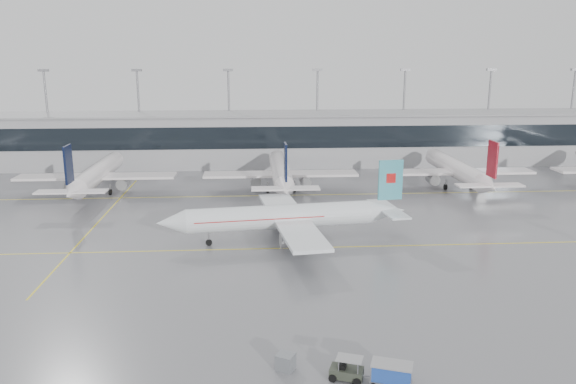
{
  "coord_description": "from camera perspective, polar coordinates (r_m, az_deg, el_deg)",
  "views": [
    {
      "loc": [
        -5.54,
        -72.61,
        25.54
      ],
      "look_at": [
        0.0,
        12.0,
        5.0
      ],
      "focal_mm": 35.0,
      "sensor_mm": 36.0,
      "label": 1
    }
  ],
  "objects": [
    {
      "name": "taxi_line_cross",
      "position": [
        94.47,
        -18.62,
        -2.8
      ],
      "size": [
        0.25,
        60.0,
        0.01
      ],
      "primitive_type": "cube",
      "color": "yellow",
      "rests_on": "ground"
    },
    {
      "name": "taxi_line_north",
      "position": [
        105.88,
        -0.64,
        -0.34
      ],
      "size": [
        120.0,
        0.25,
        0.01
      ],
      "primitive_type": "cube",
      "color": "yellow",
      "rests_on": "ground"
    },
    {
      "name": "parked_jet_c",
      "position": [
        108.65,
        -0.75,
        2.03
      ],
      "size": [
        29.64,
        36.96,
        11.72
      ],
      "rotation": [
        0.0,
        0.0,
        1.57
      ],
      "color": "white",
      "rests_on": "ground"
    },
    {
      "name": "terminal_roof",
      "position": [
        135.38,
        -1.4,
        7.96
      ],
      "size": [
        182.0,
        16.0,
        0.4
      ],
      "primitive_type": "cube",
      "color": "gray",
      "rests_on": "ground"
    },
    {
      "name": "gse_unit",
      "position": [
        48.94,
        -0.25,
        -16.88
      ],
      "size": [
        1.87,
        1.83,
        1.41
      ],
      "primitive_type": "cube",
      "rotation": [
        0.0,
        0.0,
        -0.52
      ],
      "color": "slate",
      "rests_on": "ground"
    },
    {
      "name": "light_masts",
      "position": [
        141.24,
        -1.5,
        8.66
      ],
      "size": [
        156.4,
        1.0,
        22.6
      ],
      "color": "gray",
      "rests_on": "ground"
    },
    {
      "name": "taxi_line_main",
      "position": [
        77.16,
        0.59,
        -5.71
      ],
      "size": [
        120.0,
        0.25,
        0.01
      ],
      "primitive_type": "cube",
      "color": "yellow",
      "rests_on": "ground"
    },
    {
      "name": "parked_jet_d",
      "position": [
        115.84,
        16.83,
        2.17
      ],
      "size": [
        29.64,
        36.96,
        11.72
      ],
      "rotation": [
        0.0,
        0.0,
        1.57
      ],
      "color": "white",
      "rests_on": "ground"
    },
    {
      "name": "terminal",
      "position": [
        136.13,
        -1.38,
        5.36
      ],
      "size": [
        180.0,
        15.0,
        12.0
      ],
      "primitive_type": "cube",
      "color": "#97979A",
      "rests_on": "ground"
    },
    {
      "name": "ground",
      "position": [
        77.17,
        0.59,
        -5.71
      ],
      "size": [
        320.0,
        320.0,
        0.0
      ],
      "primitive_type": "plane",
      "color": "slate",
      "rests_on": "ground"
    },
    {
      "name": "baggage_cart",
      "position": [
        47.33,
        10.48,
        -17.63
      ],
      "size": [
        3.61,
        2.75,
        1.99
      ],
      "rotation": [
        0.0,
        0.0,
        -0.35
      ],
      "color": "gray",
      "rests_on": "ground"
    },
    {
      "name": "air_canada_jet",
      "position": [
        79.09,
        0.09,
        -2.54
      ],
      "size": [
        35.77,
        28.6,
        11.14
      ],
      "rotation": [
        0.0,
        0.0,
        3.27
      ],
      "color": "white",
      "rests_on": "ground"
    },
    {
      "name": "baggage_tug",
      "position": [
        47.95,
        5.96,
        -17.69
      ],
      "size": [
        4.03,
        2.45,
        1.93
      ],
      "rotation": [
        0.0,
        0.0,
        -0.35
      ],
      "color": "#30352A",
      "rests_on": "ground"
    },
    {
      "name": "parked_jet_b",
      "position": [
        112.44,
        -18.87,
        1.68
      ],
      "size": [
        29.64,
        36.96,
        11.72
      ],
      "rotation": [
        0.0,
        0.0,
        1.57
      ],
      "color": "white",
      "rests_on": "ground"
    },
    {
      "name": "terminal_glass",
      "position": [
        128.45,
        -1.24,
        5.54
      ],
      "size": [
        180.0,
        0.2,
        5.0
      ],
      "primitive_type": "cube",
      "color": "black",
      "rests_on": "ground"
    }
  ]
}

